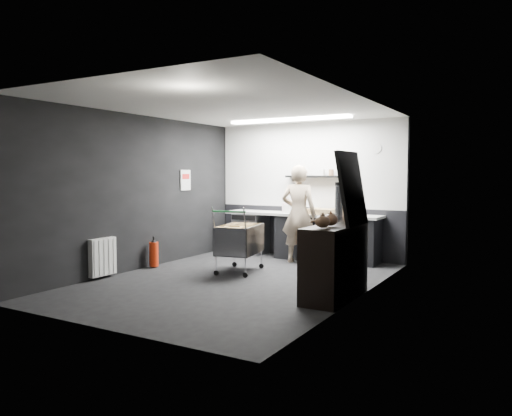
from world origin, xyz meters
The scene contains 22 objects.
floor centered at (0.00, 0.00, 0.00)m, with size 5.50×5.50×0.00m, color black.
ceiling centered at (0.00, 0.00, 2.70)m, with size 5.50×5.50×0.00m, color silver.
wall_back centered at (0.00, 2.75, 1.35)m, with size 5.50×5.50×0.00m, color black.
wall_front centered at (0.00, -2.75, 1.35)m, with size 5.50×5.50×0.00m, color black.
wall_left centered at (-2.00, 0.00, 1.35)m, with size 5.50×5.50×0.00m, color black.
wall_right centered at (2.00, 0.00, 1.35)m, with size 5.50×5.50×0.00m, color black.
kitchen_wall_panel centered at (0.00, 2.73, 1.85)m, with size 3.95×0.02×1.70m, color silver.
dado_panel centered at (0.00, 2.73, 0.50)m, with size 3.95×0.02×1.00m, color black.
floating_shelf centered at (0.20, 2.62, 1.62)m, with size 1.20×0.22×0.04m, color black.
wall_clock centered at (1.40, 2.72, 2.15)m, with size 0.20×0.20×0.03m, color silver.
poster centered at (-1.98, 1.30, 1.55)m, with size 0.02×0.30×0.40m, color silver.
poster_red_band centered at (-1.98, 1.30, 1.62)m, with size 0.01×0.22×0.10m, color red.
radiator centered at (-1.94, -0.90, 0.35)m, with size 0.10×0.50×0.60m, color silver.
ceiling_strip centered at (0.00, 1.85, 2.67)m, with size 2.40×0.20×0.04m, color white.
prep_counter centered at (0.14, 2.42, 0.46)m, with size 3.20×0.61×0.90m.
person centered at (0.16, 1.97, 0.92)m, with size 0.67×0.44×1.84m, color beige.
shopping_cart centered at (-0.33, 0.66, 0.52)m, with size 0.76×1.09×1.09m.
sideboard centered at (1.74, -0.21, 0.62)m, with size 0.57×1.32×1.98m.
fire_extinguisher centered at (-1.85, 0.21, 0.26)m, with size 0.16×0.16×0.53m.
cardboard_box centered at (0.48, 2.37, 0.95)m, with size 0.53×0.41×0.11m, color #A08555.
pink_tub centered at (-0.31, 2.42, 1.00)m, with size 0.20×0.20×0.20m, color white.
white_container centered at (-0.24, 2.37, 0.98)m, with size 0.18×0.14×0.16m, color silver.
Camera 1 is at (4.13, -6.50, 1.69)m, focal length 35.00 mm.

